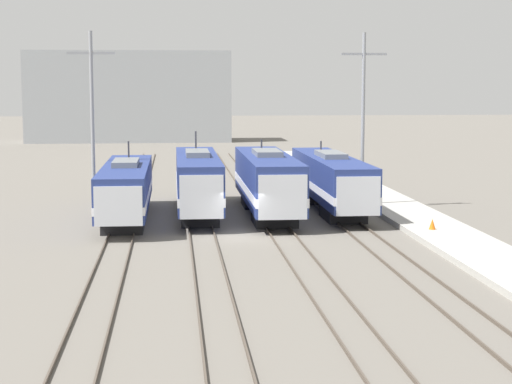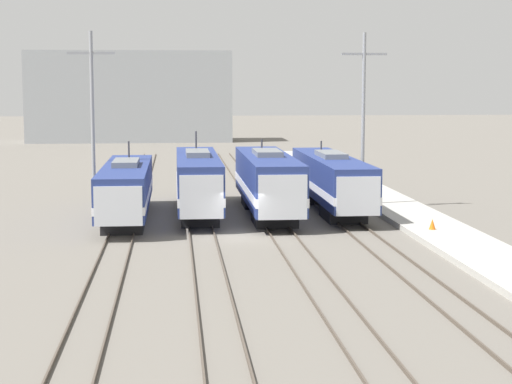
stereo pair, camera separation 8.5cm
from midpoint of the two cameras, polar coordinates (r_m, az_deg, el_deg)
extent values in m
plane|color=#666059|center=(49.34, -0.84, -3.01)|extent=(400.00, 400.00, 0.00)
cube|color=#4C4238|center=(49.32, -9.82, -3.03)|extent=(0.07, 120.00, 0.15)
cube|color=#4C4238|center=(49.23, -8.15, -3.01)|extent=(0.07, 120.00, 0.15)
cube|color=#4C4238|center=(49.18, -4.39, -2.97)|extent=(0.07, 120.00, 0.15)
cube|color=#4C4238|center=(49.23, -2.72, -2.95)|extent=(0.07, 120.00, 0.15)
cube|color=#4C4238|center=(49.48, 1.02, -2.89)|extent=(0.07, 120.00, 0.15)
cube|color=#4C4238|center=(49.66, 2.67, -2.86)|extent=(0.07, 120.00, 0.15)
cube|color=#4C4238|center=(50.21, 6.33, -2.79)|extent=(0.07, 120.00, 0.15)
cube|color=#4C4238|center=(50.52, 7.92, -2.75)|extent=(0.07, 120.00, 0.15)
cube|color=black|center=(52.05, -8.80, -2.03)|extent=(2.46, 3.64, 0.95)
cube|color=black|center=(60.21, -8.35, -0.79)|extent=(2.46, 3.64, 0.95)
cube|color=navy|center=(55.89, -8.59, 0.44)|extent=(2.89, 16.53, 2.61)
cube|color=silver|center=(55.96, -8.58, -0.09)|extent=(2.93, 16.57, 0.47)
cube|color=silver|center=(48.71, -9.05, -0.78)|extent=(2.66, 2.18, 2.22)
cube|color=black|center=(47.65, -9.14, -0.36)|extent=(2.26, 0.08, 0.62)
cube|color=slate|center=(55.74, -8.62, 1.95)|extent=(1.59, 4.13, 0.35)
cylinder|color=#38383D|center=(59.32, -8.44, 2.73)|extent=(0.12, 0.12, 1.33)
cube|color=black|center=(54.06, -3.73, -1.62)|extent=(2.36, 3.63, 0.95)
cube|color=black|center=(62.23, -3.96, -0.47)|extent=(2.36, 3.63, 0.95)
cube|color=navy|center=(57.90, -3.87, 0.94)|extent=(2.78, 16.52, 3.03)
cube|color=silver|center=(57.96, -3.86, 0.35)|extent=(2.82, 16.56, 0.54)
cube|color=silver|center=(50.48, -3.63, -0.22)|extent=(2.55, 1.73, 2.57)
cube|color=black|center=(49.63, -3.61, 0.31)|extent=(2.17, 0.08, 0.72)
cube|color=slate|center=(57.74, -3.88, 2.61)|extent=(1.53, 4.13, 0.35)
cylinder|color=#38383D|center=(61.33, -3.98, 3.39)|extent=(0.12, 0.12, 1.46)
cube|color=black|center=(53.70, 1.27, -1.67)|extent=(2.63, 3.65, 0.95)
cube|color=black|center=(61.87, 0.38, -0.50)|extent=(2.63, 3.65, 0.95)
cube|color=navy|center=(57.53, 0.80, 0.94)|extent=(3.10, 16.61, 3.08)
cube|color=silver|center=(57.60, 0.80, 0.33)|extent=(3.14, 16.65, 0.55)
cube|color=silver|center=(50.25, 1.71, -0.22)|extent=(2.85, 2.00, 2.61)
cube|color=black|center=(49.28, 1.84, 0.30)|extent=(2.42, 0.08, 0.73)
cube|color=slate|center=(57.37, 0.80, 2.64)|extent=(1.70, 4.15, 0.35)
cylinder|color=#38383D|center=(60.98, 0.43, 3.14)|extent=(0.12, 0.12, 0.84)
cube|color=black|center=(55.81, 5.86, -1.37)|extent=(2.45, 4.00, 0.95)
cube|color=black|center=(64.68, 4.29, -0.19)|extent=(2.45, 4.00, 0.95)
cube|color=navy|center=(60.01, 5.04, 1.03)|extent=(2.89, 18.20, 2.77)
cube|color=silver|center=(60.07, 5.03, 0.50)|extent=(2.93, 18.24, 0.50)
cube|color=silver|center=(52.11, 6.65, -0.15)|extent=(2.65, 2.13, 2.36)
cube|color=black|center=(51.09, 6.89, 0.29)|extent=(2.26, 0.08, 0.66)
cube|color=slate|center=(59.87, 5.06, 2.51)|extent=(1.59, 4.55, 0.35)
cylinder|color=#38383D|center=(63.78, 4.41, 3.03)|extent=(0.12, 0.12, 0.86)
cylinder|color=gray|center=(59.22, -10.79, 4.56)|extent=(0.25, 0.25, 12.32)
cube|color=gray|center=(59.21, -10.90, 9.08)|extent=(3.20, 0.16, 0.16)
cylinder|color=gray|center=(60.42, 7.20, 4.67)|extent=(0.25, 0.25, 12.32)
cube|color=gray|center=(60.40, 7.27, 9.11)|extent=(3.20, 0.16, 0.16)
cube|color=#A8A59E|center=(51.54, 12.17, -2.54)|extent=(4.00, 120.00, 0.34)
cone|color=orange|center=(50.82, 11.72, -2.12)|extent=(0.40, 0.40, 0.62)
cube|color=#9EA3A8|center=(135.15, -8.35, 6.31)|extent=(31.22, 9.24, 13.93)
camera|label=1|loc=(0.04, -89.95, 0.01)|focal=60.00mm
camera|label=2|loc=(0.04, 90.05, -0.01)|focal=60.00mm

